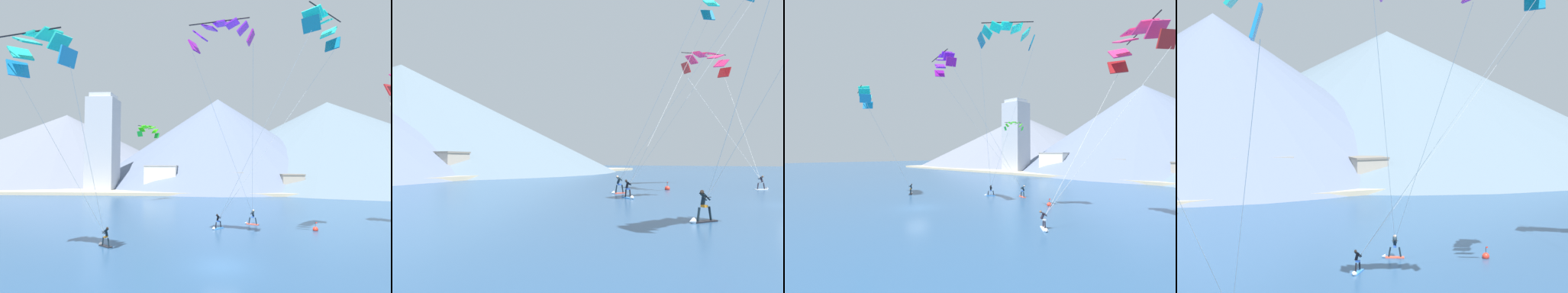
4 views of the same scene
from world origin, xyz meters
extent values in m
plane|color=navy|center=(0.00, 0.00, 0.00)|extent=(400.00, 400.00, 0.00)
cube|color=#E54C33|center=(3.96, 14.95, 0.04)|extent=(1.49, 1.03, 0.07)
cylinder|color=#14232D|center=(4.31, 14.77, 0.44)|extent=(0.28, 0.22, 0.76)
cylinder|color=#14232D|center=(3.60, 15.12, 0.44)|extent=(0.28, 0.22, 0.76)
cube|color=blue|center=(3.96, 14.95, 0.86)|extent=(0.36, 0.39, 0.12)
cylinder|color=#14232D|center=(4.01, 15.05, 1.20)|extent=(0.41, 0.52, 0.64)
cylinder|color=#14232D|center=(4.08, 14.91, 1.38)|extent=(0.32, 0.53, 0.42)
cylinder|color=#14232D|center=(3.85, 15.02, 1.38)|extent=(0.32, 0.53, 0.42)
cylinder|color=black|center=(3.89, 14.80, 1.35)|extent=(0.48, 0.26, 0.03)
sphere|color=beige|center=(4.09, 15.21, 1.59)|extent=(0.23, 0.23, 0.23)
cone|color=white|center=(3.18, 15.33, 0.10)|extent=(0.43, 0.46, 0.36)
cube|color=black|center=(-9.88, 4.50, 0.04)|extent=(1.43, 1.19, 0.07)
cylinder|color=#14232D|center=(-9.56, 4.27, 0.42)|extent=(0.26, 0.23, 0.71)
cylinder|color=#14232D|center=(-10.21, 4.73, 0.42)|extent=(0.26, 0.23, 0.71)
cube|color=orange|center=(-9.88, 4.50, 0.81)|extent=(0.36, 0.38, 0.12)
cylinder|color=#14232D|center=(-9.85, 4.55, 1.14)|extent=(0.37, 0.40, 0.60)
cylinder|color=#14232D|center=(-9.81, 4.40, 1.31)|extent=(0.36, 0.47, 0.39)
cylinder|color=#14232D|center=(-10.00, 4.53, 1.31)|extent=(0.36, 0.47, 0.39)
cylinder|color=black|center=(-10.01, 4.32, 1.28)|extent=(0.44, 0.32, 0.03)
sphere|color=brown|center=(-9.80, 4.62, 1.53)|extent=(0.22, 0.22, 0.22)
cone|color=white|center=(-10.60, 5.00, 0.10)|extent=(0.45, 0.47, 0.36)
cube|color=#337FDB|center=(-0.11, 12.50, 0.04)|extent=(1.28, 1.37, 0.07)
cylinder|color=black|center=(0.15, 12.79, 0.41)|extent=(0.23, 0.25, 0.68)
cylinder|color=black|center=(-0.37, 12.20, 0.41)|extent=(0.23, 0.25, 0.68)
cube|color=blue|center=(-0.11, 12.50, 0.78)|extent=(0.36, 0.35, 0.12)
cylinder|color=black|center=(-0.16, 12.54, 1.10)|extent=(0.39, 0.38, 0.58)
cylinder|color=black|center=(-0.01, 12.56, 1.26)|extent=(0.42, 0.38, 0.38)
cylinder|color=black|center=(-0.15, 12.39, 1.26)|extent=(0.42, 0.38, 0.38)
cylinder|color=black|center=(0.05, 12.36, 1.23)|extent=(0.37, 0.41, 0.03)
sphere|color=brown|center=(-0.23, 12.61, 1.47)|extent=(0.21, 0.21, 0.21)
cone|color=white|center=(-0.68, 11.84, 0.10)|extent=(0.47, 0.46, 0.36)
cube|color=purple|center=(2.50, 2.95, 17.42)|extent=(0.84, 1.45, 1.08)
cube|color=#7A1ED9|center=(1.89, 3.05, 18.24)|extent=(1.15, 1.53, 0.92)
cube|color=#7A1ED9|center=(1.04, 3.28, 18.78)|extent=(1.36, 1.57, 0.64)
cube|color=#7A1ED9|center=(0.08, 3.58, 18.97)|extent=(1.44, 1.59, 0.27)
cube|color=#7A1ED9|center=(-0.87, 3.93, 18.78)|extent=(1.45, 1.56, 0.64)
cube|color=#7A1ED9|center=(-1.68, 4.27, 18.24)|extent=(1.33, 1.49, 0.92)
cube|color=purple|center=(-2.23, 4.56, 17.42)|extent=(1.09, 1.38, 1.08)
cylinder|color=black|center=(-0.11, 3.03, 18.90)|extent=(5.01, 1.17, 0.10)
cylinder|color=silver|center=(3.29, 8.88, 9.15)|extent=(1.22, 11.89, 15.60)
cylinder|color=silver|center=(0.75, 9.74, 9.15)|extent=(6.31, 10.16, 15.60)
cube|color=#1C8ACB|center=(-10.10, -2.53, 14.12)|extent=(0.80, 1.62, 1.28)
cube|color=#1DC8B1|center=(-10.70, -2.47, 15.12)|extent=(1.23, 1.77, 1.17)
cube|color=#1DC8B1|center=(-11.61, -2.20, 15.80)|extent=(1.56, 1.84, 0.85)
cube|color=#1DC8B1|center=(-12.67, -1.78, 16.05)|extent=(1.72, 1.86, 0.39)
cube|color=#1DC8B1|center=(-13.69, -1.28, 15.80)|extent=(1.75, 1.79, 0.85)
cube|color=#1DC8B1|center=(-14.50, -0.78, 15.12)|extent=(1.59, 1.64, 1.17)
cube|color=#1C8ACB|center=(-14.95, -0.38, 14.12)|extent=(1.25, 1.45, 1.28)
cylinder|color=black|center=(-12.94, -2.38, 15.92)|extent=(5.13, 1.32, 0.10)
cylinder|color=silver|center=(-9.98, 0.92, 7.42)|extent=(0.07, 6.82, 12.28)
cylinder|color=silver|center=(-12.51, 2.04, 7.42)|extent=(5.03, 4.60, 12.28)
cube|color=#AB1D1F|center=(18.26, 11.70, 14.96)|extent=(1.78, 1.48, 1.47)
cube|color=#106F93|center=(10.83, 7.67, 18.53)|extent=(1.33, 1.43, 1.27)
cube|color=#1CF0D1|center=(10.32, 7.25, 19.51)|extent=(1.59, 1.70, 1.11)
cube|color=#1CF0D1|center=(9.64, 6.53, 20.17)|extent=(1.77, 1.83, 0.79)
cube|color=#1CF0D1|center=(8.91, 5.63, 20.40)|extent=(1.86, 1.83, 0.33)
cube|color=#1CF0D1|center=(8.23, 4.68, 20.17)|extent=(1.85, 1.72, 0.79)
cube|color=#1CF0D1|center=(7.72, 3.84, 19.51)|extent=(1.75, 1.48, 1.11)
cube|color=#106F93|center=(7.45, 3.23, 18.53)|extent=(1.54, 1.13, 1.27)
cylinder|color=black|center=(9.40, 5.25, 20.50)|extent=(4.12, 3.96, 0.10)
cylinder|color=silver|center=(5.53, 10.05, 9.60)|extent=(10.98, 4.65, 16.75)
cylinder|color=silver|center=(3.74, 7.70, 9.60)|extent=(7.40, 9.35, 16.75)
cube|color=green|center=(-13.76, 31.66, 12.48)|extent=(1.18, 0.92, 0.98)
cube|color=#35EB0C|center=(-13.54, 32.06, 13.29)|extent=(1.36, 1.21, 0.84)
cube|color=#35EB0C|center=(-13.14, 32.70, 13.84)|extent=(1.46, 1.39, 0.55)
cube|color=#35EB0C|center=(-12.64, 33.47, 14.04)|extent=(1.48, 1.43, 0.17)
cube|color=#35EB0C|center=(-12.12, 34.22, 13.84)|extent=(1.44, 1.41, 0.55)
cube|color=#35EB0C|center=(-11.68, 34.83, 13.29)|extent=(1.32, 1.26, 0.84)
cube|color=green|center=(-11.40, 35.19, 12.48)|extent=(1.13, 0.99, 0.98)
cylinder|color=black|center=(-13.06, 33.75, 14.01)|extent=(2.28, 3.65, 0.10)
sphere|color=red|center=(10.21, 11.98, 0.15)|extent=(0.56, 0.56, 0.56)
cylinder|color=black|center=(10.21, 11.98, 0.65)|extent=(0.04, 0.04, 0.44)
cube|color=red|center=(10.30, 11.98, 0.83)|extent=(0.18, 0.01, 0.12)
cube|color=#BCAD8E|center=(0.00, 50.76, 0.35)|extent=(180.00, 10.00, 0.70)
cube|color=silver|center=(2.15, 54.74, 2.42)|extent=(8.20, 5.49, 4.84)
cube|color=#9D9992|center=(2.15, 54.74, 4.99)|extent=(8.52, 5.71, 0.30)
cube|color=silver|center=(-13.78, 53.84, 3.25)|extent=(7.80, 4.28, 6.49)
cube|color=#9D9992|center=(-13.78, 53.84, 6.64)|extent=(8.11, 4.46, 0.30)
cube|color=#A89E8E|center=(17.92, 53.51, 2.21)|extent=(5.02, 6.04, 4.42)
cube|color=slate|center=(17.92, 53.51, 4.57)|extent=(5.22, 6.28, 0.30)
cube|color=#A8ADB7|center=(-29.26, 55.16, 11.99)|extent=(7.00, 7.00, 23.99)
cube|color=silver|center=(-29.26, 55.16, 24.59)|extent=(5.60, 5.60, 1.20)
cone|color=slate|center=(-63.75, 104.44, 14.08)|extent=(114.49, 114.49, 28.16)
cone|color=slate|center=(44.64, 102.29, 15.97)|extent=(128.41, 128.41, 31.94)
cone|color=slate|center=(0.77, 89.69, 15.48)|extent=(91.12, 91.12, 30.97)
camera|label=1|loc=(-0.48, -21.60, 7.09)|focal=28.00mm
camera|label=2|loc=(-30.14, 0.83, 3.16)|focal=35.00mm
camera|label=3|loc=(27.43, -15.98, 6.26)|focal=24.00mm
camera|label=4|loc=(-14.17, -21.84, 10.85)|focal=50.00mm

